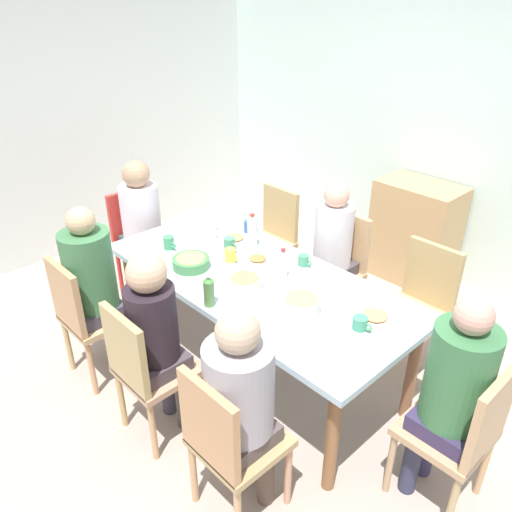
{
  "coord_description": "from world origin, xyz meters",
  "views": [
    {
      "loc": [
        2.02,
        -1.91,
        2.4
      ],
      "look_at": [
        0.0,
        0.0,
        0.9
      ],
      "focal_mm": 35.51,
      "sensor_mm": 36.0,
      "label": 1
    }
  ],
  "objects_px": {
    "chair_0": "(139,237)",
    "bowl_2": "(245,282)",
    "person_4": "(454,387)",
    "chair_6": "(227,440)",
    "person_6": "(241,397)",
    "plate_0": "(258,260)",
    "bowl_1": "(191,261)",
    "person_1": "(92,279)",
    "cup_0": "(212,224)",
    "cup_6": "(304,260)",
    "plate_1": "(375,317)",
    "person_2": "(332,246)",
    "side_cabinet": "(414,232)",
    "cup_5": "(250,227)",
    "bottle_2": "(252,231)",
    "dining_table": "(256,287)",
    "bottle_0": "(283,264)",
    "bowl_0": "(301,304)",
    "cup_3": "(361,323)",
    "cup_4": "(230,244)",
    "cup_7": "(212,231)",
    "chair_2": "(337,264)",
    "cup_1": "(169,243)",
    "bottle_1": "(209,291)",
    "person_0": "(142,217)",
    "person_7": "(155,330)",
    "chair_7": "(145,367)",
    "chair_1": "(85,314)",
    "chair_3": "(421,301)",
    "chair_4": "(463,431)",
    "chair_5": "(272,234)"
  },
  "relations": [
    {
      "from": "person_2",
      "to": "chair_5",
      "type": "xyz_separation_m",
      "value": [
        -0.71,
        0.09,
        -0.19
      ]
    },
    {
      "from": "chair_4",
      "to": "chair_5",
      "type": "distance_m",
      "value": 2.32
    },
    {
      "from": "side_cabinet",
      "to": "chair_3",
      "type": "bearing_deg",
      "value": -57.38
    },
    {
      "from": "cup_5",
      "to": "bottle_2",
      "type": "xyz_separation_m",
      "value": [
        0.17,
        -0.14,
        0.07
      ]
    },
    {
      "from": "chair_4",
      "to": "chair_6",
      "type": "height_order",
      "value": "same"
    },
    {
      "from": "person_4",
      "to": "chair_7",
      "type": "distance_m",
      "value": 1.62
    },
    {
      "from": "chair_7",
      "to": "bottle_2",
      "type": "xyz_separation_m",
      "value": [
        -0.33,
        1.13,
        0.35
      ]
    },
    {
      "from": "person_1",
      "to": "cup_0",
      "type": "relative_size",
      "value": 10.72
    },
    {
      "from": "person_4",
      "to": "bowl_2",
      "type": "height_order",
      "value": "person_4"
    },
    {
      "from": "person_2",
      "to": "bottle_0",
      "type": "bearing_deg",
      "value": -79.68
    },
    {
      "from": "person_1",
      "to": "plate_1",
      "type": "relative_size",
      "value": 4.78
    },
    {
      "from": "bowl_1",
      "to": "cup_5",
      "type": "bearing_deg",
      "value": 100.01
    },
    {
      "from": "person_1",
      "to": "chair_2",
      "type": "distance_m",
      "value": 1.78
    },
    {
      "from": "person_7",
      "to": "cup_4",
      "type": "height_order",
      "value": "person_7"
    },
    {
      "from": "cup_6",
      "to": "bottle_2",
      "type": "distance_m",
      "value": 0.45
    },
    {
      "from": "person_6",
      "to": "chair_2",
      "type": "bearing_deg",
      "value": 113.59
    },
    {
      "from": "plate_0",
      "to": "cup_3",
      "type": "relative_size",
      "value": 1.71
    },
    {
      "from": "person_6",
      "to": "bowl_2",
      "type": "distance_m",
      "value": 0.9
    },
    {
      "from": "bowl_0",
      "to": "side_cabinet",
      "type": "bearing_deg",
      "value": 101.97
    },
    {
      "from": "person_0",
      "to": "person_7",
      "type": "distance_m",
      "value": 1.55
    },
    {
      "from": "person_0",
      "to": "person_7",
      "type": "bearing_deg",
      "value": -29.47
    },
    {
      "from": "bottle_2",
      "to": "side_cabinet",
      "type": "height_order",
      "value": "bottle_2"
    },
    {
      "from": "bowl_1",
      "to": "cup_7",
      "type": "relative_size",
      "value": 2.06
    },
    {
      "from": "chair_0",
      "to": "bowl_2",
      "type": "bearing_deg",
      "value": -5.7
    },
    {
      "from": "bowl_0",
      "to": "bottle_2",
      "type": "xyz_separation_m",
      "value": [
        -0.79,
        0.36,
        0.06
      ]
    },
    {
      "from": "dining_table",
      "to": "cup_0",
      "type": "relative_size",
      "value": 18.48
    },
    {
      "from": "chair_1",
      "to": "plate_0",
      "type": "xyz_separation_m",
      "value": [
        0.57,
        1.0,
        0.25
      ]
    },
    {
      "from": "person_6",
      "to": "bowl_1",
      "type": "distance_m",
      "value": 1.22
    },
    {
      "from": "chair_1",
      "to": "person_2",
      "type": "relative_size",
      "value": 0.76
    },
    {
      "from": "bowl_1",
      "to": "plate_1",
      "type": "bearing_deg",
      "value": 18.34
    },
    {
      "from": "bowl_1",
      "to": "cup_4",
      "type": "height_order",
      "value": "cup_4"
    },
    {
      "from": "person_6",
      "to": "plate_0",
      "type": "distance_m",
      "value": 1.24
    },
    {
      "from": "chair_3",
      "to": "cup_3",
      "type": "relative_size",
      "value": 7.61
    },
    {
      "from": "chair_3",
      "to": "person_6",
      "type": "height_order",
      "value": "person_6"
    },
    {
      "from": "cup_6",
      "to": "plate_1",
      "type": "bearing_deg",
      "value": -13.87
    },
    {
      "from": "person_4",
      "to": "chair_6",
      "type": "relative_size",
      "value": 1.36
    },
    {
      "from": "person_1",
      "to": "side_cabinet",
      "type": "relative_size",
      "value": 1.37
    },
    {
      "from": "dining_table",
      "to": "chair_1",
      "type": "height_order",
      "value": "chair_1"
    },
    {
      "from": "person_1",
      "to": "bowl_1",
      "type": "xyz_separation_m",
      "value": [
        0.33,
        0.54,
        0.05
      ]
    },
    {
      "from": "cup_1",
      "to": "bottle_1",
      "type": "bearing_deg",
      "value": -17.75
    },
    {
      "from": "chair_6",
      "to": "cup_3",
      "type": "relative_size",
      "value": 7.61
    },
    {
      "from": "plate_0",
      "to": "cup_5",
      "type": "relative_size",
      "value": 1.61
    },
    {
      "from": "dining_table",
      "to": "bottle_2",
      "type": "distance_m",
      "value": 0.47
    },
    {
      "from": "person_6",
      "to": "cup_6",
      "type": "relative_size",
      "value": 11.24
    },
    {
      "from": "chair_0",
      "to": "bowl_1",
      "type": "distance_m",
      "value": 1.12
    },
    {
      "from": "person_2",
      "to": "plate_1",
      "type": "height_order",
      "value": "person_2"
    },
    {
      "from": "chair_6",
      "to": "plate_0",
      "type": "xyz_separation_m",
      "value": [
        -0.84,
        1.0,
        0.25
      ]
    },
    {
      "from": "bottle_2",
      "to": "chair_2",
      "type": "bearing_deg",
      "value": 60.92
    },
    {
      "from": "plate_0",
      "to": "cup_3",
      "type": "bearing_deg",
      "value": -6.91
    },
    {
      "from": "chair_3",
      "to": "bowl_2",
      "type": "distance_m",
      "value": 1.23
    }
  ]
}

